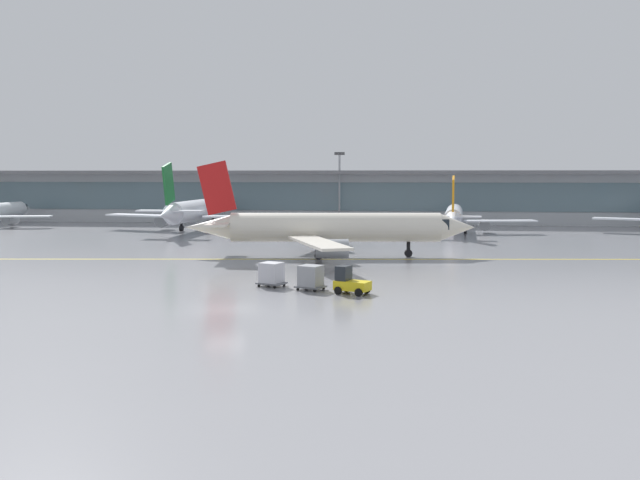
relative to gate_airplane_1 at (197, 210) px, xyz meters
The scene contains 10 objects.
ground_plane 64.93m from the gate_airplane_1, 71.52° to the right, with size 400.00×400.00×0.00m, color gray.
taxiway_centreline_stripe 42.55m from the gate_airplane_1, 53.56° to the right, with size 110.00×0.36×0.01m, color yellow.
terminal_concourse 29.06m from the gate_airplane_1, 44.90° to the left, with size 189.99×11.00×9.60m.
gate_airplane_1 is the anchor object (origin of this frame).
gate_airplane_2 40.35m from the gate_airplane_1, ahead, with size 24.60×26.56×8.79m.
taxiing_regional_jet 40.63m from the gate_airplane_1, 52.38° to the right, with size 31.58×29.18×10.46m.
baggage_tug 61.72m from the gate_airplane_1, 62.56° to the right, with size 2.93×2.35×2.10m.
cargo_dolly_lead 59.21m from the gate_airplane_1, 64.71° to the right, with size 2.54×2.26×1.94m.
cargo_dolly_trailing 56.64m from the gate_airplane_1, 67.20° to the right, with size 2.54×2.26×1.94m.
apron_light_mast_1 26.21m from the gate_airplane_1, 34.05° to the left, with size 1.80×0.36×12.81m.
Camera 1 is at (11.55, -43.86, 9.02)m, focal length 38.22 mm.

